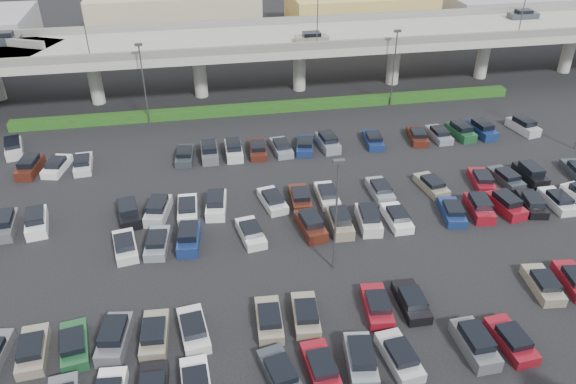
{
  "coord_description": "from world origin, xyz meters",
  "views": [
    {
      "loc": [
        -10.2,
        -43.32,
        30.21
      ],
      "look_at": [
        -2.16,
        1.37,
        2.0
      ],
      "focal_mm": 35.0,
      "sensor_mm": 36.0,
      "label": 1
    }
  ],
  "objects": [
    {
      "name": "parked_cars",
      "position": [
        -0.18,
        -3.49,
        0.62
      ],
      "size": [
        63.21,
        41.69,
        1.67
      ],
      "color": "#57585E",
      "rests_on": "ground"
    },
    {
      "name": "ground",
      "position": [
        0.0,
        0.0,
        0.0
      ],
      "size": [
        280.0,
        280.0,
        0.0
      ],
      "primitive_type": "plane",
      "color": "black"
    },
    {
      "name": "overpass",
      "position": [
        -0.25,
        32.01,
        6.97
      ],
      "size": [
        150.0,
        13.0,
        15.8
      ],
      "color": "gray",
      "rests_on": "ground"
    },
    {
      "name": "distant_buildings",
      "position": [
        12.38,
        61.81,
        3.74
      ],
      "size": [
        138.0,
        24.0,
        9.0
      ],
      "color": "gray",
      "rests_on": "ground"
    },
    {
      "name": "hedge",
      "position": [
        0.0,
        25.0,
        0.55
      ],
      "size": [
        66.0,
        1.6,
        1.1
      ],
      "primitive_type": "cube",
      "color": "#163B11",
      "rests_on": "ground"
    },
    {
      "name": "light_poles",
      "position": [
        -4.13,
        2.0,
        6.24
      ],
      "size": [
        66.9,
        48.38,
        10.3
      ],
      "color": "#444549",
      "rests_on": "ground"
    }
  ]
}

